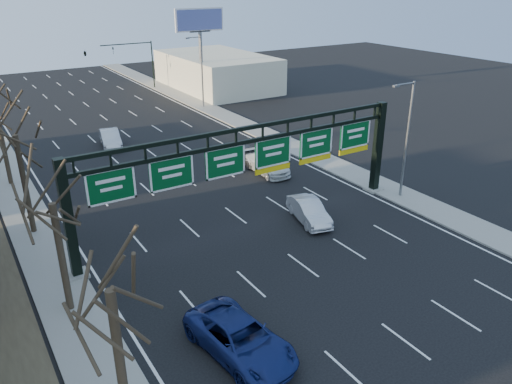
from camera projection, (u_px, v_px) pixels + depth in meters
ground at (324, 281)px, 28.30m from camera, size 160.00×160.00×0.00m
sidewalk_left at (22, 205)px, 37.48m from camera, size 3.00×120.00×0.12m
sidewalk_right at (296, 147)px, 50.04m from camera, size 3.00×120.00×0.12m
lane_markings at (178, 173)px, 43.78m from camera, size 21.60×120.00×0.01m
sign_gantry at (252, 163)px, 32.72m from camera, size 24.60×1.20×7.20m
building_right_distant at (217, 71)px, 75.83m from camera, size 12.00×20.00×5.00m
tree_near at (106, 263)px, 15.93m from camera, size 3.60×3.60×8.86m
tree_gantry at (48, 183)px, 23.04m from camera, size 3.60×3.60×8.48m
tree_mid at (12, 119)px, 30.49m from camera, size 3.60×3.60×9.24m
streetlight_near at (406, 134)px, 37.03m from camera, size 2.15×0.22×9.00m
streetlight_far at (201, 68)px, 63.36m from camera, size 2.15×0.22×9.00m
billboard_right at (200, 31)px, 66.87m from camera, size 7.00×0.50×12.00m
traffic_signal_mast at (111, 54)px, 71.48m from camera, size 10.16×0.54×7.00m
car_blue_suv at (240, 339)px, 22.56m from camera, size 3.53×6.34×1.68m
car_silver_sedan at (309, 211)px, 34.92m from camera, size 2.70×4.93×1.54m
car_white_wagon at (267, 164)px, 43.60m from camera, size 2.20×5.36×1.55m
car_grey_far at (247, 154)px, 45.86m from camera, size 1.96×4.70×1.59m
car_silver_distant at (110, 138)px, 50.24m from camera, size 2.62×5.25×1.65m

